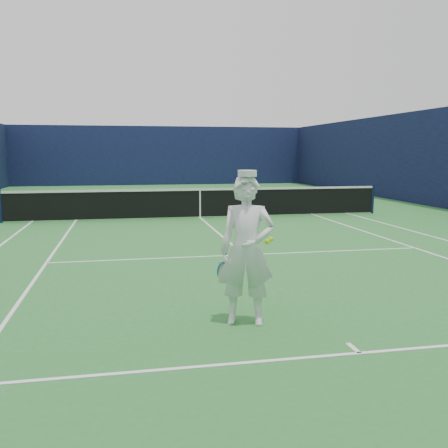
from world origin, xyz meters
name	(u,v)px	position (x,y,z in m)	size (l,w,h in m)	color
ground	(200,218)	(0.00, 0.00, 0.00)	(80.00, 80.00, 0.00)	#2B712F
court_markings	(200,218)	(0.00, 0.00, 0.00)	(11.03, 23.83, 0.01)	white
windscreen_fence	(200,159)	(0.00, 0.00, 2.00)	(20.12, 36.12, 4.00)	#10163A
tennis_net	(200,202)	(0.00, 0.00, 0.55)	(12.88, 0.09, 1.07)	#141E4C
tennis_player	(247,250)	(-0.99, -10.64, 0.98)	(0.81, 0.68, 2.00)	white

